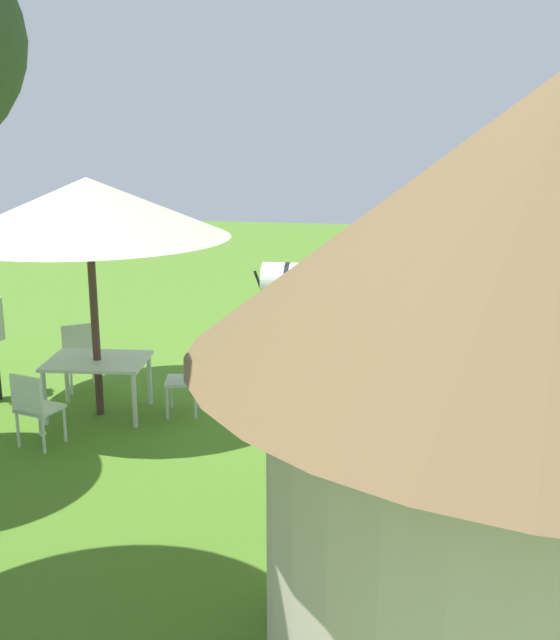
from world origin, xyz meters
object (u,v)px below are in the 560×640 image
object	(u,v)px
shade_umbrella	(88,208)
zebra_by_umbrella	(354,350)
thatched_hut	(556,344)
zebra_nearest_camera	(308,282)
patio_chair_east_end	(80,352)
patio_chair_near_lawn	(189,375)
standing_watcher	(514,274)
striped_lounge_chair	(464,351)
patio_chair_near_hut	(34,405)
patio_dining_table	(98,366)

from	to	relation	value
shade_umbrella	zebra_by_umbrella	bearing A→B (deg)	-176.92
thatched_hut	zebra_nearest_camera	distance (m)	8.56
shade_umbrella	patio_chair_east_end	bearing A→B (deg)	-54.53
patio_chair_near_lawn	standing_watcher	xyz separation A→B (m)	(-4.62, -5.11, 0.50)
striped_lounge_chair	thatched_hut	bearing A→B (deg)	4.59
patio_chair_east_end	zebra_nearest_camera	distance (m)	4.34
standing_watcher	shade_umbrella	bearing A→B (deg)	81.79
patio_chair_near_hut	zebra_by_umbrella	world-z (taller)	zebra_by_umbrella
shade_umbrella	patio_chair_near_hut	world-z (taller)	shade_umbrella
patio_dining_table	patio_chair_near_lawn	distance (m)	1.17
patio_chair_near_hut	standing_watcher	bearing A→B (deg)	62.04
patio_chair_near_hut	striped_lounge_chair	bearing A→B (deg)	53.42
thatched_hut	striped_lounge_chair	size ratio (longest dim) A/B	5.70
patio_chair_east_end	striped_lounge_chair	size ratio (longest dim) A/B	1.07
striped_lounge_chair	zebra_by_umbrella	xyz separation A→B (m)	(1.52, 2.69, 0.73)
patio_chair_near_lawn	standing_watcher	bearing A→B (deg)	-52.83
patio_chair_east_end	standing_watcher	xyz separation A→B (m)	(-6.43, -4.38, 0.50)
patio_chair_near_lawn	standing_watcher	distance (m)	6.90
patio_chair_east_end	patio_chair_near_hut	distance (m)	2.10
striped_lounge_chair	patio_chair_east_end	bearing A→B (deg)	-66.46
zebra_nearest_camera	thatched_hut	bearing A→B (deg)	16.98
thatched_hut	patio_chair_near_lawn	size ratio (longest dim) A/B	5.32
striped_lounge_chair	zebra_nearest_camera	xyz separation A→B (m)	(2.64, -1.36, 0.71)
striped_lounge_chair	zebra_nearest_camera	bearing A→B (deg)	-113.08
patio_chair_near_hut	patio_chair_east_end	bearing A→B (deg)	115.39
patio_chair_east_end	zebra_nearest_camera	world-z (taller)	zebra_nearest_camera
shade_umbrella	thatched_hut	bearing A→B (deg)	141.76
patio_chair_near_lawn	standing_watcher	world-z (taller)	standing_watcher
shade_umbrella	standing_watcher	size ratio (longest dim) A/B	2.04
patio_chair_near_lawn	patio_chair_east_end	world-z (taller)	same
standing_watcher	zebra_by_umbrella	xyz separation A→B (m)	(2.51, 5.15, -0.04)
patio_dining_table	standing_watcher	size ratio (longest dim) A/B	0.79
thatched_hut	patio_chair_near_hut	distance (m)	6.04
standing_watcher	zebra_nearest_camera	xyz separation A→B (m)	(3.62, 1.10, -0.05)
patio_chair_east_end	zebra_nearest_camera	xyz separation A→B (m)	(-2.81, -3.27, 0.45)
patio_chair_near_lawn	shade_umbrella	bearing A→B (deg)	90.00
standing_watcher	zebra_by_umbrella	distance (m)	5.73
patio_dining_table	zebra_nearest_camera	xyz separation A→B (m)	(-2.13, -4.22, 0.32)
thatched_hut	zebra_nearest_camera	bearing A→B (deg)	-71.47
shade_umbrella	zebra_nearest_camera	size ratio (longest dim) A/B	1.60
zebra_by_umbrella	patio_chair_near_hut	bearing A→B (deg)	-123.57
striped_lounge_chair	zebra_by_umbrella	size ratio (longest dim) A/B	0.44
patio_dining_table	patio_chair_east_end	xyz separation A→B (m)	(0.67, -0.95, -0.13)
thatched_hut	standing_watcher	world-z (taller)	thatched_hut
thatched_hut	patio_dining_table	distance (m)	6.35
patio_chair_near_hut	patio_dining_table	bearing A→B (deg)	90.00
shade_umbrella	patio_chair_near_lawn	size ratio (longest dim) A/B	3.87
patio_dining_table	patio_chair_near_lawn	xyz separation A→B (m)	(-1.14, -0.22, -0.13)
striped_lounge_chair	zebra_by_umbrella	world-z (taller)	zebra_by_umbrella
patio_dining_table	patio_chair_east_end	distance (m)	1.17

